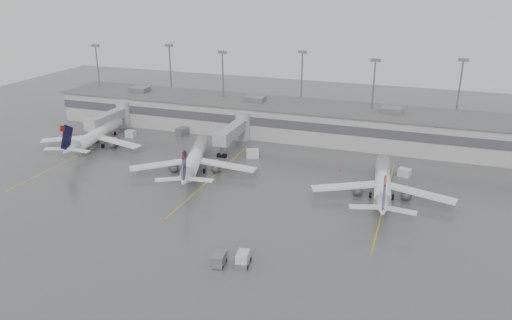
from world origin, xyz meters
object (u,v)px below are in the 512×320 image
(jet_mid_left, at_px, (194,159))
(baggage_tug, at_px, (243,260))
(jet_mid_right, at_px, (383,183))
(jet_far_left, at_px, (95,136))

(jet_mid_left, distance_m, baggage_tug, 37.90)
(jet_mid_left, relative_size, jet_mid_right, 0.98)
(jet_far_left, distance_m, baggage_tug, 64.61)
(jet_mid_left, bearing_deg, jet_far_left, 149.12)
(jet_mid_right, relative_size, baggage_tug, 8.99)
(jet_far_left, height_order, jet_mid_left, jet_mid_left)
(jet_mid_right, bearing_deg, jet_mid_left, 174.32)
(jet_far_left, bearing_deg, baggage_tug, -43.28)
(jet_far_left, xyz_separation_m, jet_mid_right, (68.98, -7.14, 0.07))
(jet_far_left, xyz_separation_m, baggage_tug, (52.51, -37.57, -2.14))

